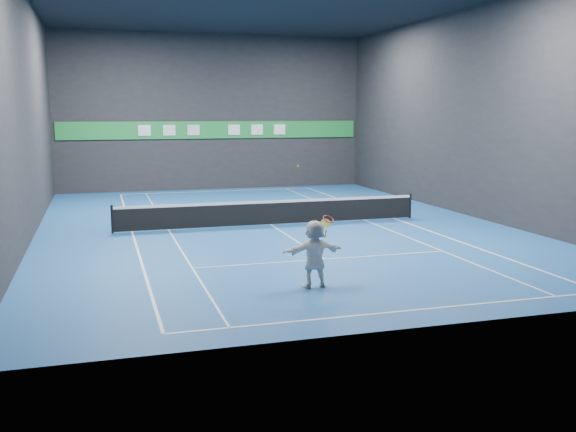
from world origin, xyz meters
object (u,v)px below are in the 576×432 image
object	(u,v)px
tennis_racket	(327,222)
tennis_ball	(298,166)
player	(314,254)
tennis_net	(271,212)

from	to	relation	value
tennis_racket	tennis_ball	bearing A→B (deg)	172.76
player	tennis_racket	world-z (taller)	tennis_racket
player	tennis_net	distance (m)	9.42
player	tennis_racket	distance (m)	0.90
tennis_ball	tennis_racket	size ratio (longest dim) A/B	0.10
tennis_ball	tennis_net	world-z (taller)	tennis_ball
tennis_net	tennis_racket	size ratio (longest dim) A/B	19.88
tennis_ball	player	bearing A→B (deg)	-19.70
tennis_ball	tennis_net	distance (m)	9.70
tennis_racket	tennis_net	bearing A→B (deg)	84.00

